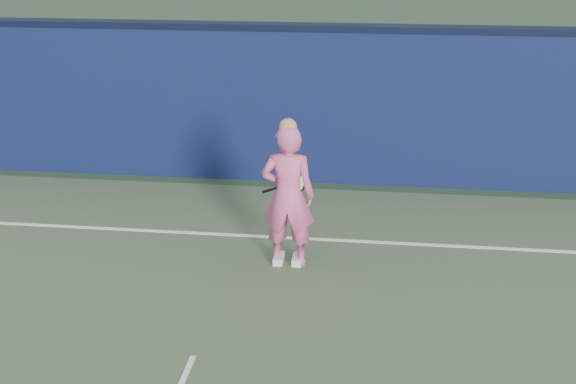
# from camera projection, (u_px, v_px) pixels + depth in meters

# --- Properties ---
(backstop_wall) EXTENTS (24.00, 0.40, 2.50)m
(backstop_wall) POSITION_uv_depth(u_px,v_px,m) (271.00, 106.00, 11.96)
(backstop_wall) COLOR #0D1B39
(backstop_wall) RESTS_ON ground
(wall_cap) EXTENTS (24.00, 0.42, 0.10)m
(wall_cap) POSITION_uv_depth(u_px,v_px,m) (270.00, 27.00, 11.50)
(wall_cap) COLOR black
(wall_cap) RESTS_ON backstop_wall
(player) EXTENTS (0.67, 0.44, 1.92)m
(player) POSITION_uv_depth(u_px,v_px,m) (288.00, 196.00, 8.97)
(player) COLOR #E5598D
(player) RESTS_ON ground
(racket) EXTENTS (0.59, 0.20, 0.32)m
(racket) POSITION_uv_depth(u_px,v_px,m) (293.00, 184.00, 9.41)
(racket) COLOR black
(racket) RESTS_ON ground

